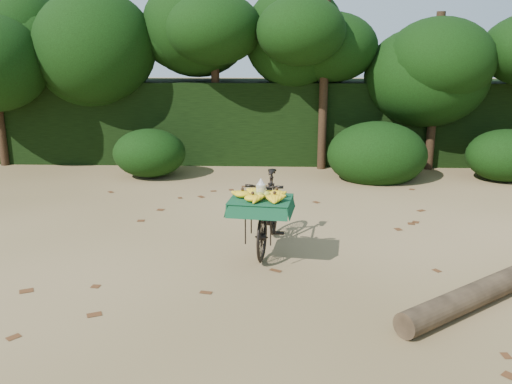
{
  "coord_description": "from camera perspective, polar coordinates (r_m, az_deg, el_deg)",
  "views": [
    {
      "loc": [
        -0.49,
        -6.22,
        2.56
      ],
      "look_at": [
        -0.72,
        0.04,
        0.87
      ],
      "focal_mm": 38.0,
      "sensor_mm": 36.0,
      "label": 1
    }
  ],
  "objects": [
    {
      "name": "fallen_log",
      "position": [
        6.53,
        25.27,
        -8.3
      ],
      "size": [
        2.94,
        2.35,
        0.25
      ],
      "primitive_type": "cylinder",
      "rotation": [
        1.57,
        0.0,
        -0.91
      ],
      "color": "brown",
      "rests_on": "ground"
    },
    {
      "name": "bush_clumps",
      "position": [
        10.77,
        7.34,
        3.7
      ],
      "size": [
        8.8,
        1.7,
        0.9
      ],
      "primitive_type": null,
      "color": "black",
      "rests_on": "ground"
    },
    {
      "name": "leaf_litter",
      "position": [
        7.34,
        5.81,
        -5.32
      ],
      "size": [
        7.0,
        7.3,
        0.01
      ],
      "primitive_type": null,
      "color": "#542E16",
      "rests_on": "ground"
    },
    {
      "name": "vendor_bicycle",
      "position": [
        6.97,
        1.27,
        -1.98
      ],
      "size": [
        0.82,
        1.78,
        1.0
      ],
      "rotation": [
        0.0,
        0.0,
        -0.14
      ],
      "color": "black",
      "rests_on": "ground"
    },
    {
      "name": "tree_row",
      "position": [
        11.73,
        1.34,
        12.38
      ],
      "size": [
        14.5,
        2.0,
        4.0
      ],
      "primitive_type": null,
      "color": "black",
      "rests_on": "ground"
    },
    {
      "name": "hedge_backdrop",
      "position": [
        12.64,
        4.34,
        7.53
      ],
      "size": [
        26.0,
        1.8,
        1.8
      ],
      "primitive_type": "cube",
      "color": "black",
      "rests_on": "ground"
    },
    {
      "name": "ground",
      "position": [
        6.74,
        6.15,
        -7.29
      ],
      "size": [
        80.0,
        80.0,
        0.0
      ],
      "primitive_type": "plane",
      "color": "tan",
      "rests_on": "ground"
    }
  ]
}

